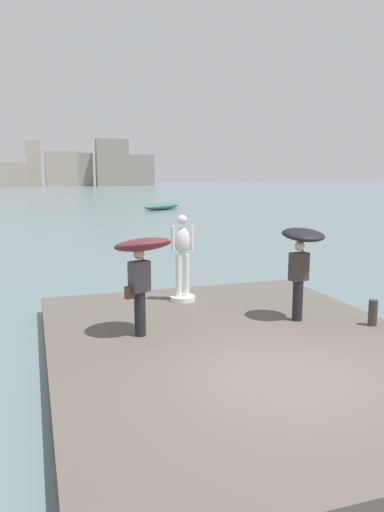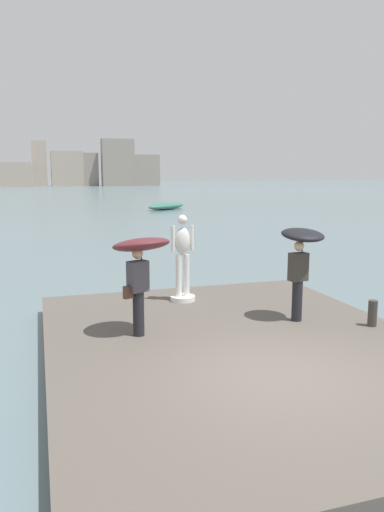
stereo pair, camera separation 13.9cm
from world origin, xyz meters
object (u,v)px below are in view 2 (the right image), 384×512
onlooker_left (140,256)px  mooring_bollard (373,313)px  statue_white_figure (183,262)px  boat_near (166,206)px  onlooker_right (301,251)px

onlooker_left → mooring_bollard: onlooker_left is taller
statue_white_figure → mooring_bollard: (3.18, -3.17, -0.71)m
statue_white_figure → boat_near: (8.93, 36.29, -1.04)m
statue_white_figure → boat_near: bearing=76.2°
statue_white_figure → boat_near: size_ratio=0.42×
statue_white_figure → onlooker_left: bearing=-123.8°
onlooker_left → boat_near: bearing=74.9°
onlooker_left → onlooker_right: 3.44m
mooring_bollard → boat_near: bearing=81.7°
onlooker_right → mooring_bollard: (1.24, -0.84, -1.24)m
onlooker_left → mooring_bollard: (4.68, -0.92, -1.28)m
statue_white_figure → mooring_bollard: bearing=-45.0°
onlooker_right → boat_near: 39.28m
statue_white_figure → mooring_bollard: statue_white_figure is taller
mooring_bollard → boat_near: mooring_bollard is taller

